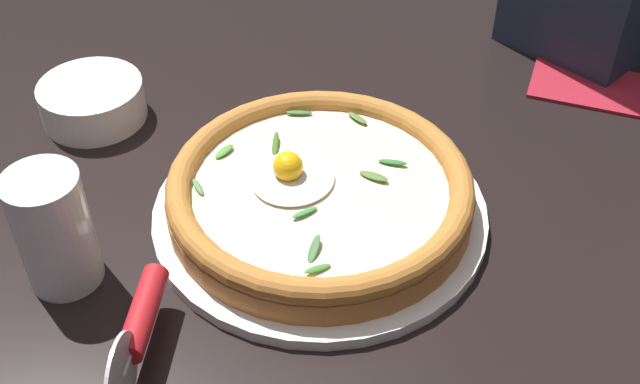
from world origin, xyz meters
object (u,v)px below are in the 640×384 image
side_bowl (93,101)px  drinking_glass (56,237)px  folded_napkin (593,85)px  pizza_cutter (137,329)px  pizza (320,191)px

side_bowl → drinking_glass: 0.24m
side_bowl → folded_napkin: size_ratio=0.81×
side_bowl → folded_napkin: (-0.43, 0.37, -0.02)m
side_bowl → pizza_cutter: (0.16, 0.30, 0.01)m
pizza_cutter → drinking_glass: bearing=-93.6°
pizza_cutter → side_bowl: bearing=-118.4°
pizza → side_bowl: pizza is taller
side_bowl → drinking_glass: drinking_glass is taller
pizza_cutter → folded_napkin: pizza_cutter is taller
pizza_cutter → folded_napkin: 0.60m
drinking_glass → pizza_cutter: bearing=86.4°
side_bowl → pizza_cutter: size_ratio=0.96×
pizza → drinking_glass: bearing=-28.0°
folded_napkin → pizza: bearing=-12.4°
side_bowl → pizza_cutter: bearing=61.6°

